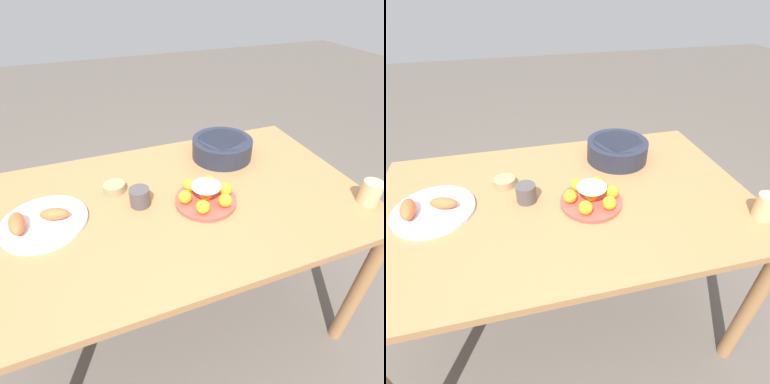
% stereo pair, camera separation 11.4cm
% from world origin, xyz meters
% --- Properties ---
extents(ground_plane, '(12.00, 12.00, 0.00)m').
position_xyz_m(ground_plane, '(0.00, 0.00, 0.00)').
color(ground_plane, '#5B544C').
extents(dining_table, '(1.46, 0.90, 0.78)m').
position_xyz_m(dining_table, '(0.00, 0.00, 0.68)').
color(dining_table, '#A87547').
rests_on(dining_table, ground_plane).
extents(cake_plate, '(0.24, 0.24, 0.09)m').
position_xyz_m(cake_plate, '(0.09, -0.06, 0.81)').
color(cake_plate, '#E04C42').
rests_on(cake_plate, dining_table).
extents(serving_bowl, '(0.28, 0.28, 0.09)m').
position_xyz_m(serving_bowl, '(0.30, 0.24, 0.83)').
color(serving_bowl, '#232838').
rests_on(serving_bowl, dining_table).
extents(sauce_bowl, '(0.09, 0.09, 0.03)m').
position_xyz_m(sauce_bowl, '(-0.23, 0.14, 0.80)').
color(sauce_bowl, tan).
rests_on(sauce_bowl, dining_table).
extents(seafood_platter, '(0.30, 0.30, 0.06)m').
position_xyz_m(seafood_platter, '(-0.50, 0.03, 0.79)').
color(seafood_platter, silver).
rests_on(seafood_platter, dining_table).
extents(cup_near, '(0.07, 0.07, 0.09)m').
position_xyz_m(cup_near, '(0.67, -0.28, 0.82)').
color(cup_near, '#DBB27F').
rests_on(cup_near, dining_table).
extents(cup_far, '(0.08, 0.08, 0.07)m').
position_xyz_m(cup_far, '(-0.15, 0.02, 0.81)').
color(cup_far, '#4C4747').
rests_on(cup_far, dining_table).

